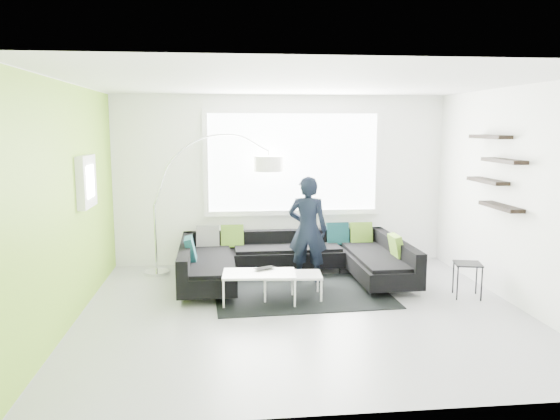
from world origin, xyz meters
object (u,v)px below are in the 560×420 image
object	(u,v)px
sectional_sofa	(293,261)
side_table	(467,280)
coffee_table	(276,286)
person	(308,230)
arc_lamp	(154,205)
laptop	(267,269)

from	to	relation	value
sectional_sofa	side_table	world-z (taller)	sectional_sofa
coffee_table	person	world-z (taller)	person
sectional_sofa	side_table	xyz separation A→B (m)	(2.24, -0.99, -0.08)
arc_lamp	laptop	xyz separation A→B (m)	(1.61, -1.45, -0.68)
laptop	coffee_table	bearing A→B (deg)	-55.93
sectional_sofa	side_table	bearing A→B (deg)	-24.48
side_table	coffee_table	bearing A→B (deg)	176.71
person	laptop	distance (m)	1.08
coffee_table	person	bearing A→B (deg)	59.89
coffee_table	arc_lamp	bearing A→B (deg)	142.90
coffee_table	person	xyz separation A→B (m)	(0.55, 0.82, 0.59)
coffee_table	laptop	world-z (taller)	laptop
laptop	arc_lamp	bearing A→B (deg)	108.30
sectional_sofa	laptop	size ratio (longest dim) A/B	9.44
side_table	sectional_sofa	bearing A→B (deg)	156.24
sectional_sofa	coffee_table	distance (m)	0.91
arc_lamp	laptop	size ratio (longest dim) A/B	6.20
sectional_sofa	laptop	bearing A→B (deg)	-121.51
sectional_sofa	coffee_table	size ratio (longest dim) A/B	2.72
sectional_sofa	coffee_table	xyz separation A→B (m)	(-0.34, -0.84, -0.11)
sectional_sofa	person	distance (m)	0.52
coffee_table	laptop	xyz separation A→B (m)	(-0.12, 0.06, 0.21)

